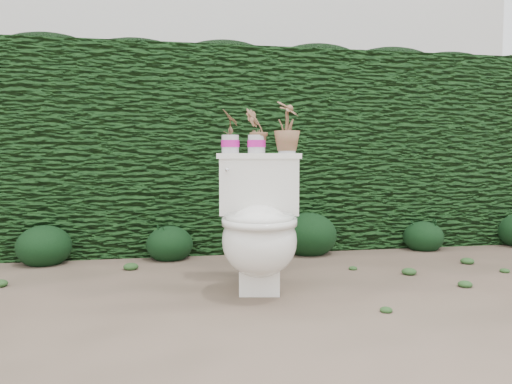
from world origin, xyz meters
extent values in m
plane|color=#846E5B|center=(0.00, 0.00, 0.00)|extent=(60.00, 60.00, 0.00)
cube|color=#1C4717|center=(0.00, 1.60, 0.80)|extent=(8.00, 1.00, 1.60)
cube|color=silver|center=(0.60, 6.00, 2.00)|extent=(8.00, 3.50, 4.00)
cube|color=white|center=(-0.03, 0.06, 0.10)|extent=(0.27, 0.34, 0.20)
ellipsoid|color=white|center=(-0.04, -0.04, 0.30)|extent=(0.50, 0.58, 0.39)
cube|color=white|center=(0.02, 0.27, 0.57)|extent=(0.49, 0.25, 0.34)
cube|color=white|center=(0.02, 0.27, 0.76)|extent=(0.53, 0.28, 0.03)
cylinder|color=silver|center=(-0.18, 0.22, 0.68)|extent=(0.03, 0.06, 0.02)
sphere|color=silver|center=(-0.19, 0.19, 0.68)|extent=(0.03, 0.03, 0.03)
imported|color=#317524|center=(-0.15, 0.31, 0.90)|extent=(0.10, 0.14, 0.25)
imported|color=#317524|center=(0.00, 0.28, 0.90)|extent=(0.16, 0.14, 0.25)
imported|color=#317524|center=(0.18, 0.24, 0.92)|extent=(0.23, 0.23, 0.30)
ellipsoid|color=black|center=(-1.39, 1.03, 0.15)|extent=(0.38, 0.38, 0.30)
ellipsoid|color=black|center=(-0.51, 1.04, 0.14)|extent=(0.34, 0.34, 0.27)
ellipsoid|color=black|center=(0.56, 1.04, 0.18)|extent=(0.44, 0.44, 0.35)
ellipsoid|color=black|center=(1.54, 1.04, 0.13)|extent=(0.32, 0.32, 0.26)
camera|label=1|loc=(-0.56, -2.68, 0.75)|focal=35.00mm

